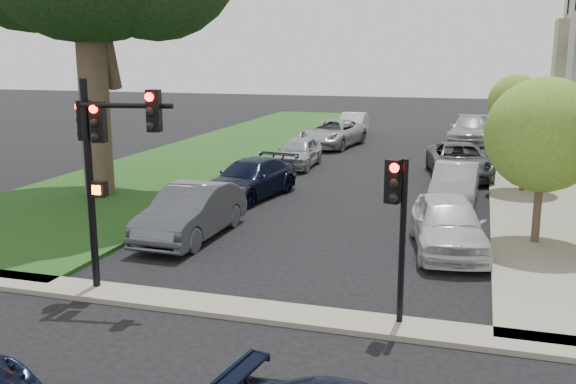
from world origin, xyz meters
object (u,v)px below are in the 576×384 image
(car_parked_4, at_px, (469,130))
(small_tree_c, at_px, (516,102))
(car_parked_8, at_px, (332,133))
(small_tree_b, at_px, (526,127))
(car_parked_6, at_px, (250,179))
(car_parked_7, at_px, (298,152))
(traffic_signal_main, at_px, (103,148))
(traffic_signal_secondary, at_px, (397,211))
(car_parked_9, at_px, (353,124))
(car_parked_2, at_px, (459,160))
(car_parked_5, at_px, (191,212))
(car_parked_1, at_px, (455,184))
(small_tree_a, at_px, (544,135))
(car_parked_0, at_px, (448,224))

(car_parked_4, bearing_deg, small_tree_c, -60.89)
(car_parked_8, bearing_deg, small_tree_b, -37.39)
(car_parked_6, xyz_separation_m, car_parked_7, (-0.06, 6.88, 0.00))
(traffic_signal_main, relative_size, traffic_signal_secondary, 1.42)
(car_parked_8, relative_size, car_parked_9, 1.26)
(traffic_signal_main, height_order, car_parked_9, traffic_signal_main)
(car_parked_2, xyz_separation_m, car_parked_7, (-7.50, 0.38, -0.02))
(car_parked_4, bearing_deg, small_tree_b, -77.04)
(traffic_signal_main, relative_size, car_parked_5, 1.02)
(car_parked_8, bearing_deg, small_tree_c, 2.88)
(car_parked_5, bearing_deg, traffic_signal_secondary, -33.80)
(car_parked_6, bearing_deg, car_parked_2, 51.83)
(small_tree_b, distance_m, car_parked_6, 10.81)
(small_tree_c, xyz_separation_m, car_parked_9, (-9.81, 6.42, -2.13))
(car_parked_1, bearing_deg, car_parked_8, 122.45)
(small_tree_c, relative_size, traffic_signal_secondary, 1.26)
(traffic_signal_secondary, distance_m, car_parked_2, 16.83)
(small_tree_b, relative_size, car_parked_5, 0.82)
(small_tree_b, height_order, car_parked_9, small_tree_b)
(car_parked_1, bearing_deg, traffic_signal_secondary, -91.60)
(car_parked_4, bearing_deg, car_parked_2, -87.28)
(small_tree_b, relative_size, car_parked_1, 0.90)
(car_parked_1, bearing_deg, small_tree_c, 80.02)
(small_tree_c, distance_m, car_parked_4, 5.83)
(small_tree_a, height_order, car_parked_6, small_tree_a)
(traffic_signal_main, relative_size, car_parked_2, 0.91)
(small_tree_a, relative_size, car_parked_8, 0.84)
(traffic_signal_main, height_order, car_parked_7, traffic_signal_main)
(traffic_signal_secondary, bearing_deg, small_tree_c, 82.34)
(traffic_signal_main, bearing_deg, small_tree_a, 34.82)
(car_parked_0, height_order, car_parked_2, car_parked_0)
(small_tree_c, xyz_separation_m, car_parked_4, (-2.35, 4.91, -2.09))
(car_parked_2, relative_size, car_parked_6, 1.08)
(car_parked_7, bearing_deg, small_tree_c, 30.02)
(car_parked_4, bearing_deg, car_parked_8, -148.91)
(car_parked_6, bearing_deg, car_parked_0, -21.54)
(small_tree_a, bearing_deg, car_parked_9, 113.14)
(car_parked_4, relative_size, car_parked_5, 1.13)
(car_parked_4, distance_m, car_parked_5, 24.69)
(small_tree_a, xyz_separation_m, traffic_signal_main, (-9.62, -6.69, 0.17))
(car_parked_6, height_order, car_parked_8, car_parked_8)
(small_tree_c, xyz_separation_m, car_parked_5, (-9.74, -18.65, -2.09))
(small_tree_b, height_order, traffic_signal_main, traffic_signal_main)
(car_parked_6, bearing_deg, small_tree_c, 63.34)
(small_tree_a, bearing_deg, car_parked_0, -152.02)
(small_tree_c, distance_m, traffic_signal_secondary, 23.48)
(small_tree_b, xyz_separation_m, traffic_signal_main, (-9.62, -13.98, 0.75))
(car_parked_1, bearing_deg, car_parked_5, -134.82)
(car_parked_0, height_order, car_parked_6, car_parked_0)
(car_parked_2, height_order, car_parked_8, car_parked_8)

